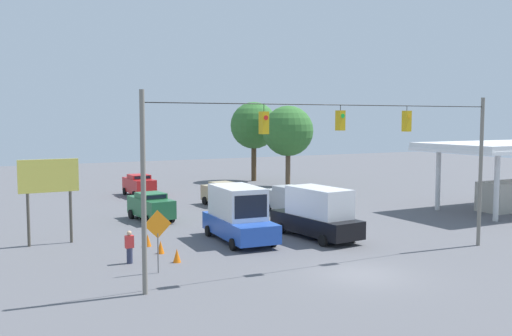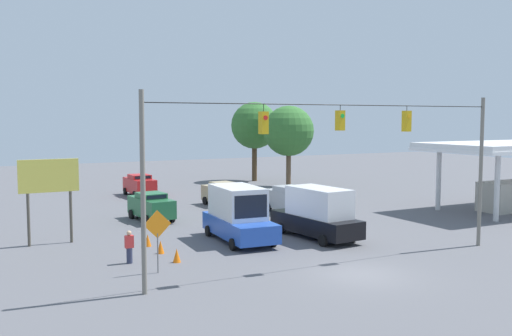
{
  "view_description": "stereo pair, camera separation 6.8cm",
  "coord_description": "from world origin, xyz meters",
  "px_view_note": "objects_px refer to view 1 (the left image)",
  "views": [
    {
      "loc": [
        15.64,
        19.72,
        6.9
      ],
      "look_at": [
        1.13,
        -7.93,
        4.18
      ],
      "focal_mm": 40.0,
      "sensor_mm": 36.0,
      "label": 1
    },
    {
      "loc": [
        15.57,
        19.75,
        6.9
      ],
      "look_at": [
        1.13,
        -7.93,
        4.18
      ],
      "focal_mm": 40.0,
      "sensor_mm": 36.0,
      "label": 2
    }
  ],
  "objects_px": {
    "box_truck_black_crossing_near": "(317,213)",
    "traffic_cone_third": "(148,240)",
    "sedan_green_withflow_far": "(151,206)",
    "traffic_cone_second": "(161,247)",
    "sedan_red_withflow_deep": "(139,185)",
    "sedan_silver_oncoming_far": "(289,199)",
    "work_zone_sign": "(158,229)",
    "pedestrian": "(129,247)",
    "tree_horizon_right": "(288,131)",
    "sedan_tan_oncoming_deep": "(223,194)",
    "tree_horizon_left": "(254,126)",
    "gas_station": "(509,161)",
    "traffic_cone_nearest": "(177,255)",
    "box_truck_blue_withflow_mid": "(238,214)",
    "roadside_billboard": "(49,183)",
    "overhead_signal_span": "(340,159)"
  },
  "relations": [
    {
      "from": "tree_horizon_right",
      "to": "tree_horizon_left",
      "type": "bearing_deg",
      "value": -86.96
    },
    {
      "from": "traffic_cone_nearest",
      "to": "tree_horizon_left",
      "type": "distance_m",
      "value": 36.57
    },
    {
      "from": "sedan_red_withflow_deep",
      "to": "gas_station",
      "type": "relative_size",
      "value": 0.34
    },
    {
      "from": "tree_horizon_right",
      "to": "sedan_silver_oncoming_far",
      "type": "bearing_deg",
      "value": 59.29
    },
    {
      "from": "sedan_silver_oncoming_far",
      "to": "traffic_cone_second",
      "type": "distance_m",
      "value": 14.55
    },
    {
      "from": "sedan_green_withflow_far",
      "to": "tree_horizon_left",
      "type": "height_order",
      "value": "tree_horizon_left"
    },
    {
      "from": "overhead_signal_span",
      "to": "traffic_cone_second",
      "type": "relative_size",
      "value": 28.17
    },
    {
      "from": "sedan_red_withflow_deep",
      "to": "pedestrian",
      "type": "relative_size",
      "value": 2.79
    },
    {
      "from": "work_zone_sign",
      "to": "tree_horizon_left",
      "type": "xyz_separation_m",
      "value": [
        -21.24,
        -31.57,
        4.12
      ]
    },
    {
      "from": "overhead_signal_span",
      "to": "traffic_cone_nearest",
      "type": "bearing_deg",
      "value": -32.37
    },
    {
      "from": "work_zone_sign",
      "to": "pedestrian",
      "type": "distance_m",
      "value": 2.66
    },
    {
      "from": "box_truck_blue_withflow_mid",
      "to": "sedan_silver_oncoming_far",
      "type": "bearing_deg",
      "value": -137.3
    },
    {
      "from": "box_truck_black_crossing_near",
      "to": "sedan_silver_oncoming_far",
      "type": "bearing_deg",
      "value": -110.39
    },
    {
      "from": "box_truck_black_crossing_near",
      "to": "tree_horizon_right",
      "type": "xyz_separation_m",
      "value": [
        -11.16,
        -21.91,
        4.18
      ]
    },
    {
      "from": "work_zone_sign",
      "to": "pedestrian",
      "type": "height_order",
      "value": "work_zone_sign"
    },
    {
      "from": "work_zone_sign",
      "to": "pedestrian",
      "type": "relative_size",
      "value": 1.8
    },
    {
      "from": "tree_horizon_left",
      "to": "gas_station",
      "type": "bearing_deg",
      "value": 105.24
    },
    {
      "from": "sedan_red_withflow_deep",
      "to": "box_truck_black_crossing_near",
      "type": "relative_size",
      "value": 0.7
    },
    {
      "from": "sedan_green_withflow_far",
      "to": "sedan_silver_oncoming_far",
      "type": "bearing_deg",
      "value": 170.35
    },
    {
      "from": "sedan_green_withflow_far",
      "to": "pedestrian",
      "type": "relative_size",
      "value": 2.82
    },
    {
      "from": "box_truck_black_crossing_near",
      "to": "work_zone_sign",
      "type": "distance_m",
      "value": 10.85
    },
    {
      "from": "sedan_green_withflow_far",
      "to": "traffic_cone_second",
      "type": "distance_m",
      "value": 9.77
    },
    {
      "from": "sedan_tan_oncoming_deep",
      "to": "roadside_billboard",
      "type": "relative_size",
      "value": 0.93
    },
    {
      "from": "sedan_silver_oncoming_far",
      "to": "traffic_cone_nearest",
      "type": "height_order",
      "value": "sedan_silver_oncoming_far"
    },
    {
      "from": "box_truck_black_crossing_near",
      "to": "sedan_green_withflow_far",
      "type": "bearing_deg",
      "value": -56.05
    },
    {
      "from": "tree_horizon_left",
      "to": "traffic_cone_nearest",
      "type": "bearing_deg",
      "value": 56.65
    },
    {
      "from": "roadside_billboard",
      "to": "tree_horizon_right",
      "type": "distance_m",
      "value": 30.05
    },
    {
      "from": "sedan_green_withflow_far",
      "to": "traffic_cone_second",
      "type": "relative_size",
      "value": 6.67
    },
    {
      "from": "sedan_green_withflow_far",
      "to": "traffic_cone_second",
      "type": "bearing_deg",
      "value": 75.53
    },
    {
      "from": "sedan_green_withflow_far",
      "to": "gas_station",
      "type": "bearing_deg",
      "value": 161.34
    },
    {
      "from": "sedan_red_withflow_deep",
      "to": "box_truck_black_crossing_near",
      "type": "bearing_deg",
      "value": 100.0
    },
    {
      "from": "box_truck_black_crossing_near",
      "to": "traffic_cone_third",
      "type": "xyz_separation_m",
      "value": [
        9.28,
        -2.48,
        -1.12
      ]
    },
    {
      "from": "roadside_billboard",
      "to": "tree_horizon_right",
      "type": "bearing_deg",
      "value": -146.63
    },
    {
      "from": "sedan_tan_oncoming_deep",
      "to": "pedestrian",
      "type": "relative_size",
      "value": 2.76
    },
    {
      "from": "traffic_cone_second",
      "to": "pedestrian",
      "type": "bearing_deg",
      "value": 32.25
    },
    {
      "from": "sedan_red_withflow_deep",
      "to": "sedan_silver_oncoming_far",
      "type": "xyz_separation_m",
      "value": [
        -7.07,
        14.14,
        0.03
      ]
    },
    {
      "from": "sedan_red_withflow_deep",
      "to": "sedan_silver_oncoming_far",
      "type": "bearing_deg",
      "value": 116.57
    },
    {
      "from": "sedan_red_withflow_deep",
      "to": "tree_horizon_left",
      "type": "height_order",
      "value": "tree_horizon_left"
    },
    {
      "from": "traffic_cone_nearest",
      "to": "box_truck_blue_withflow_mid",
      "type": "bearing_deg",
      "value": -147.54
    },
    {
      "from": "box_truck_blue_withflow_mid",
      "to": "roadside_billboard",
      "type": "xyz_separation_m",
      "value": [
        9.57,
        -3.91,
        1.87
      ]
    },
    {
      "from": "box_truck_black_crossing_near",
      "to": "traffic_cone_third",
      "type": "height_order",
      "value": "box_truck_black_crossing_near"
    },
    {
      "from": "sedan_silver_oncoming_far",
      "to": "pedestrian",
      "type": "relative_size",
      "value": 2.68
    },
    {
      "from": "box_truck_black_crossing_near",
      "to": "tree_horizon_left",
      "type": "xyz_separation_m",
      "value": [
        -10.8,
        -28.66,
        4.65
      ]
    },
    {
      "from": "overhead_signal_span",
      "to": "sedan_tan_oncoming_deep",
      "type": "bearing_deg",
      "value": -98.11
    },
    {
      "from": "traffic_cone_nearest",
      "to": "traffic_cone_third",
      "type": "relative_size",
      "value": 1.0
    },
    {
      "from": "work_zone_sign",
      "to": "box_truck_black_crossing_near",
      "type": "bearing_deg",
      "value": -164.45
    },
    {
      "from": "sedan_silver_oncoming_far",
      "to": "sedan_tan_oncoming_deep",
      "type": "bearing_deg",
      "value": -61.4
    },
    {
      "from": "roadside_billboard",
      "to": "overhead_signal_span",
      "type": "bearing_deg",
      "value": 135.67
    },
    {
      "from": "pedestrian",
      "to": "tree_horizon_right",
      "type": "bearing_deg",
      "value": -134.66
    },
    {
      "from": "sedan_red_withflow_deep",
      "to": "sedan_tan_oncoming_deep",
      "type": "height_order",
      "value": "sedan_red_withflow_deep"
    }
  ]
}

